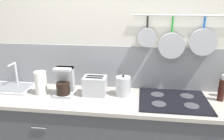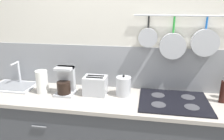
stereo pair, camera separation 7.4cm
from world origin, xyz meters
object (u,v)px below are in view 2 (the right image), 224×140
object	(u,v)px
coffee_maker	(65,83)
bottle_vinegar	(223,91)
paper_towel_roll	(42,82)
kettle	(123,86)
toaster	(95,86)

from	to	relation	value
coffee_maker	bottle_vinegar	bearing A→B (deg)	2.36
paper_towel_roll	kettle	distance (m)	0.82
toaster	kettle	bearing A→B (deg)	5.51
bottle_vinegar	paper_towel_roll	bearing A→B (deg)	-177.67
coffee_maker	bottle_vinegar	size ratio (longest dim) A/B	1.12
kettle	toaster	bearing A→B (deg)	-174.49
coffee_maker	kettle	bearing A→B (deg)	6.57
kettle	coffee_maker	bearing A→B (deg)	-173.43
toaster	bottle_vinegar	size ratio (longest dim) A/B	0.95
coffee_maker	toaster	bearing A→B (deg)	7.55
bottle_vinegar	coffee_maker	bearing A→B (deg)	-177.64
paper_towel_roll	bottle_vinegar	bearing A→B (deg)	2.33
kettle	bottle_vinegar	xyz separation A→B (m)	(0.92, -0.00, 0.02)
paper_towel_roll	coffee_maker	world-z (taller)	coffee_maker
kettle	bottle_vinegar	bearing A→B (deg)	-0.29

